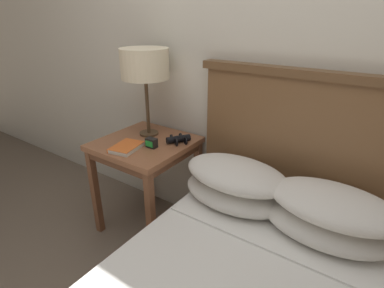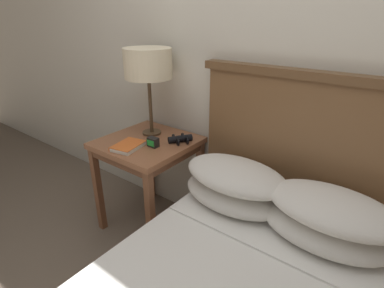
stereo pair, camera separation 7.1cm
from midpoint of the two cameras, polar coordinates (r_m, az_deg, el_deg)
name	(u,v)px [view 1 (the left image)]	position (r m, az deg, el deg)	size (l,w,h in m)	color
wall_back	(259,43)	(1.79, 11.41, 18.26)	(8.00, 0.06, 2.60)	beige
nightstand	(146,153)	(2.05, -9.80, -1.80)	(0.58, 0.58, 0.68)	brown
table_lamp	(145,65)	(2.00, -10.02, 14.59)	(0.31, 0.31, 0.58)	#4C3823
book_on_nightstand	(126,147)	(1.91, -13.47, -0.59)	(0.18, 0.22, 0.03)	silver
binoculars_pair	(178,139)	(1.96, -3.63, 0.94)	(0.16, 0.16, 0.05)	black
alarm_clock	(151,143)	(1.90, -8.79, 0.21)	(0.07, 0.05, 0.06)	black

